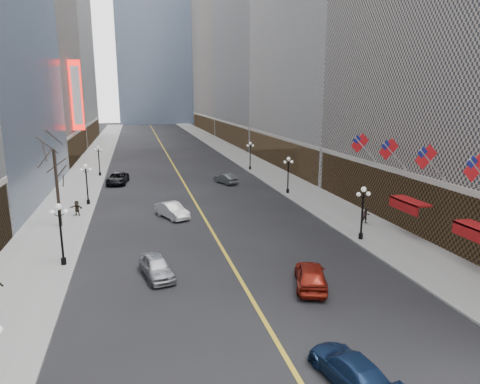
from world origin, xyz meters
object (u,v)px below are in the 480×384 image
streetlamp_east_2 (288,171)px  car_nb_far (118,178)px  streetlamp_west_1 (60,228)px  streetlamp_west_2 (87,180)px  car_sb_near (350,369)px  streetlamp_east_1 (363,207)px  car_sb_mid (311,275)px  car_sb_far (226,179)px  car_nb_near (157,267)px  streetlamp_east_3 (250,153)px  streetlamp_west_3 (99,158)px  car_nb_mid (172,210)px

streetlamp_east_2 → car_nb_far: 23.89m
streetlamp_west_1 → streetlamp_west_2: same height
streetlamp_west_1 → car_nb_far: streetlamp_west_1 is taller
car_nb_far → car_sb_near: car_nb_far is taller
car_nb_far → streetlamp_east_2: bearing=-21.9°
streetlamp_east_1 → car_nb_far: 36.21m
car_sb_mid → car_sb_far: size_ratio=1.13×
car_sb_near → car_nb_near: bearing=-69.6°
streetlamp_east_2 → car_sb_far: 10.52m
streetlamp_west_1 → car_sb_near: (13.84, -16.53, -2.24)m
streetlamp_east_3 → car_sb_near: size_ratio=0.99×
streetlamp_east_2 → streetlamp_west_1: (-23.60, -18.00, 0.00)m
streetlamp_west_2 → car_sb_near: size_ratio=0.99×
car_sb_near → car_sb_mid: 9.35m
streetlamp_west_3 → streetlamp_west_2: bearing=-90.0°
streetlamp_east_3 → car_sb_mid: bearing=-100.1°
car_nb_far → car_sb_mid: (13.10, -36.97, 0.04)m
streetlamp_east_1 → streetlamp_west_1: 23.60m
streetlamp_east_3 → streetlamp_west_1: size_ratio=1.00×
streetlamp_west_2 → car_nb_near: streetlamp_west_2 is taller
car_sb_near → car_sb_far: (3.59, 42.76, 0.03)m
car_sb_mid → car_nb_near: bearing=-4.1°
car_sb_far → streetlamp_west_3: bearing=-52.4°
car_nb_far → car_sb_mid: car_sb_mid is taller
streetlamp_west_3 → car_sb_near: streetlamp_west_3 is taller
streetlamp_west_3 → car_sb_mid: (15.90, -43.41, -2.09)m
streetlamp_west_3 → car_nb_far: size_ratio=0.82×
streetlamp_west_2 → car_nb_mid: (8.70, -7.18, -2.14)m
car_nb_mid → car_sb_far: 17.71m
streetlamp_east_2 → car_nb_mid: (-14.90, -7.18, -2.14)m
streetlamp_west_2 → car_sb_far: streetlamp_west_2 is taller
car_nb_near → car_sb_near: 15.04m
streetlamp_west_1 → car_nb_mid: bearing=51.2°
streetlamp_east_1 → car_sb_far: (-6.17, 26.23, -2.21)m
streetlamp_west_3 → car_nb_near: (6.41, -39.45, -2.17)m
streetlamp_west_3 → car_sb_near: bearing=-75.2°
car_nb_mid → car_sb_near: (5.14, -27.35, -0.09)m
streetlamp_west_3 → car_nb_near: bearing=-80.8°
streetlamp_east_2 → car_sb_far: (-6.17, 8.23, -2.21)m
car_nb_near → car_sb_mid: car_sb_mid is taller
streetlamp_east_3 → streetlamp_west_1: (-23.60, -36.00, 0.00)m
streetlamp_west_3 → car_sb_far: size_ratio=1.07×
streetlamp_west_2 → car_sb_far: (17.43, 8.23, -2.21)m
car_nb_near → car_sb_near: car_nb_near is taller
streetlamp_west_1 → car_sb_far: size_ratio=1.07×
streetlamp_west_2 → car_sb_near: 37.26m
streetlamp_west_2 → streetlamp_east_2: bearing=0.0°
streetlamp_east_1 → car_nb_mid: streetlamp_east_1 is taller
car_nb_mid → streetlamp_east_3: bearing=35.3°
streetlamp_west_2 → car_nb_mid: streetlamp_west_2 is taller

